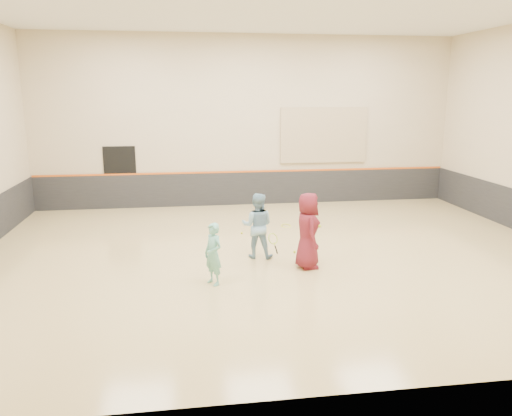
{
  "coord_description": "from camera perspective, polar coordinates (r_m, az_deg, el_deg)",
  "views": [
    {
      "loc": [
        -2.27,
        -11.8,
        4.0
      ],
      "look_at": [
        -0.5,
        0.4,
        1.15
      ],
      "focal_mm": 35.0,
      "sensor_mm": 36.0,
      "label": 1
    }
  ],
  "objects": [
    {
      "name": "ball_in_hand",
      "position": [
        11.43,
        7.29,
        -2.07
      ],
      "size": [
        0.07,
        0.07,
        0.07
      ],
      "primitive_type": "sphere",
      "color": "#C4E034",
      "rests_on": "young_man"
    },
    {
      "name": "held_racket",
      "position": [
        12.1,
        1.96,
        -3.53
      ],
      "size": [
        0.3,
        0.3,
        0.57
      ],
      "primitive_type": null,
      "color": "#B4E833",
      "rests_on": "instructor"
    },
    {
      "name": "doorway",
      "position": [
        18.15,
        -15.22,
        3.37
      ],
      "size": [
        1.1,
        0.05,
        2.2
      ],
      "primitive_type": "cube",
      "color": "black",
      "rests_on": "floor"
    },
    {
      "name": "ball_under_racket",
      "position": [
        12.85,
        4.44,
        -5.0
      ],
      "size": [
        0.07,
        0.07,
        0.07
      ],
      "primitive_type": "sphere",
      "color": "#C7E034",
      "rests_on": "floor"
    },
    {
      "name": "acoustic_panel",
      "position": [
        18.52,
        7.74,
        8.26
      ],
      "size": [
        3.2,
        0.08,
        2.0
      ],
      "primitive_type": "cube",
      "color": "tan",
      "rests_on": "wall_back"
    },
    {
      "name": "spare_racket",
      "position": [
        15.34,
        3.46,
        -1.84
      ],
      "size": [
        0.69,
        0.69,
        0.14
      ],
      "primitive_type": null,
      "color": "gold",
      "rests_on": "floor"
    },
    {
      "name": "girl",
      "position": [
        10.64,
        -4.91,
        -5.26
      ],
      "size": [
        0.54,
        0.59,
        1.35
      ],
      "primitive_type": "imported",
      "rotation": [
        0.0,
        0.0,
        -0.98
      ],
      "color": "#6AB7A7",
      "rests_on": "floor"
    },
    {
      "name": "young_man",
      "position": [
        11.62,
        5.92,
        -2.58
      ],
      "size": [
        0.59,
        0.89,
        1.78
      ],
      "primitive_type": "imported",
      "rotation": [
        0.0,
        0.0,
        1.6
      ],
      "color": "maroon",
      "rests_on": "floor"
    },
    {
      "name": "room",
      "position": [
        12.43,
        2.55,
        -1.85
      ],
      "size": [
        15.04,
        12.04,
        6.22
      ],
      "color": "tan",
      "rests_on": "ground"
    },
    {
      "name": "wainscot_back",
      "position": [
        18.24,
        -0.96,
        2.27
      ],
      "size": [
        14.9,
        0.04,
        1.2
      ],
      "primitive_type": "cube",
      "color": "#232326",
      "rests_on": "floor"
    },
    {
      "name": "instructor",
      "position": [
        12.28,
        0.15,
        -2.03
      ],
      "size": [
        0.93,
        0.81,
        1.63
      ],
      "primitive_type": "imported",
      "rotation": [
        0.0,
        0.0,
        2.86
      ],
      "color": "#7EA9C3",
      "rests_on": "floor"
    },
    {
      "name": "ball_beside_spare",
      "position": [
        14.5,
        -1.64,
        -2.86
      ],
      "size": [
        0.07,
        0.07,
        0.07
      ],
      "primitive_type": "sphere",
      "color": "yellow",
      "rests_on": "floor"
    },
    {
      "name": "accent_stripe",
      "position": [
        18.12,
        -0.96,
        4.19
      ],
      "size": [
        14.9,
        0.03,
        0.06
      ],
      "primitive_type": "cube",
      "color": "#D85914",
      "rests_on": "wall_back"
    }
  ]
}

